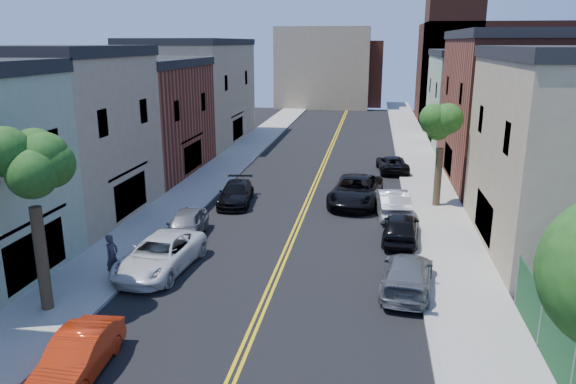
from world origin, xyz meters
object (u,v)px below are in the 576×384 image
at_px(white_pickup, 160,255).
at_px(black_suv_lane, 356,191).
at_px(dark_car_right_far, 392,164).
at_px(red_sedan, 78,356).
at_px(grey_car_left, 186,225).
at_px(black_car_right, 401,227).
at_px(pedestrian_left, 112,256).
at_px(grey_car_right, 407,274).
at_px(silver_car_right, 392,202).
at_px(black_car_left, 236,193).

xyz_separation_m(white_pickup, black_suv_lane, (8.14, 11.75, 0.10)).
bearing_deg(dark_car_right_far, white_pickup, 56.93).
distance_m(red_sedan, white_pickup, 7.85).
height_order(grey_car_left, black_car_right, black_car_right).
bearing_deg(pedestrian_left, grey_car_right, -75.28).
bearing_deg(grey_car_left, white_pickup, -91.45).
height_order(silver_car_right, dark_car_right_far, silver_car_right).
distance_m(grey_car_left, dark_car_right_far, 20.00).
bearing_deg(pedestrian_left, red_sedan, -151.47).
relative_size(grey_car_right, black_car_right, 1.11).
xyz_separation_m(red_sedan, grey_car_left, (-0.77, 11.97, 0.06)).
bearing_deg(grey_car_left, silver_car_right, 22.91).
bearing_deg(dark_car_right_far, grey_car_right, 83.89).
bearing_deg(pedestrian_left, white_pickup, -43.27).
bearing_deg(white_pickup, grey_car_left, 98.41).
bearing_deg(black_car_right, dark_car_right_far, -85.59).
relative_size(grey_car_right, dark_car_right_far, 1.05).
xyz_separation_m(red_sedan, black_car_left, (0.23, 18.41, 0.01)).
bearing_deg(grey_car_right, grey_car_left, -15.43).
height_order(white_pickup, black_suv_lane, black_suv_lane).
bearing_deg(red_sedan, black_car_right, 48.72).
bearing_deg(pedestrian_left, silver_car_right, -37.04).
height_order(black_suv_lane, pedestrian_left, pedestrian_left).
height_order(grey_car_left, black_car_left, grey_car_left).
distance_m(grey_car_right, black_suv_lane, 12.31).
bearing_deg(grey_car_left, black_car_right, 2.04).
distance_m(black_car_left, silver_car_right, 9.58).
relative_size(white_pickup, pedestrian_left, 2.92).
distance_m(grey_car_right, black_car_right, 5.75).
distance_m(dark_car_right_far, pedestrian_left, 25.28).
xyz_separation_m(grey_car_left, black_car_right, (10.88, 1.31, 0.02)).
relative_size(white_pickup, black_car_right, 1.24).
relative_size(white_pickup, dark_car_right_far, 1.18).
height_order(white_pickup, black_car_left, white_pickup).
relative_size(black_car_left, silver_car_right, 0.97).
height_order(black_car_left, silver_car_right, silver_car_right).
height_order(red_sedan, dark_car_right_far, red_sedan).
xyz_separation_m(black_car_left, silver_car_right, (9.54, -0.90, 0.12)).
bearing_deg(grey_car_left, pedestrian_left, -109.36).
xyz_separation_m(red_sedan, white_pickup, (-0.53, 7.83, 0.09)).
xyz_separation_m(red_sedan, dark_car_right_far, (10.11, 28.75, -0.03)).
distance_m(white_pickup, grey_car_right, 10.64).
height_order(red_sedan, black_suv_lane, black_suv_lane).
height_order(grey_car_right, pedestrian_left, pedestrian_left).
relative_size(red_sedan, black_suv_lane, 0.66).
relative_size(red_sedan, black_car_right, 0.93).
xyz_separation_m(white_pickup, silver_car_right, (10.29, 9.67, 0.04)).
distance_m(black_car_right, black_suv_lane, 6.79).
bearing_deg(black_car_left, silver_car_right, -11.52).
height_order(grey_car_left, grey_car_right, grey_car_left).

